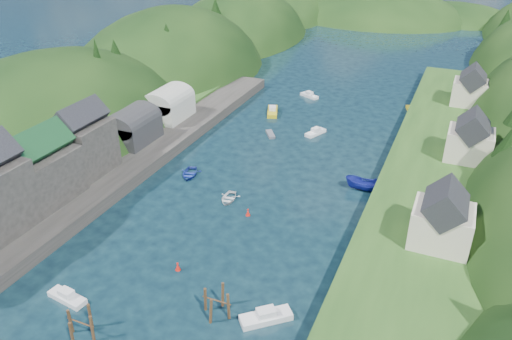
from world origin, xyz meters
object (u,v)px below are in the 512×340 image
at_px(piling_cluster_near, 82,327).
at_px(piling_cluster_far, 217,305).
at_px(channel_buoy_near, 178,267).
at_px(channel_buoy_far, 248,213).

relative_size(piling_cluster_near, piling_cluster_far, 1.02).
xyz_separation_m(channel_buoy_near, channel_buoy_far, (2.94, 14.36, 0.00)).
bearing_deg(piling_cluster_near, channel_buoy_near, 75.27).
xyz_separation_m(piling_cluster_near, piling_cluster_far, (11.20, 8.33, -0.03)).
height_order(channel_buoy_near, channel_buoy_far, same).
bearing_deg(channel_buoy_far, channel_buoy_near, -101.59).
distance_m(piling_cluster_far, channel_buoy_far, 19.66).
bearing_deg(channel_buoy_far, piling_cluster_far, -75.74).
height_order(piling_cluster_far, channel_buoy_near, piling_cluster_far).
distance_m(piling_cluster_near, channel_buoy_near, 13.48).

